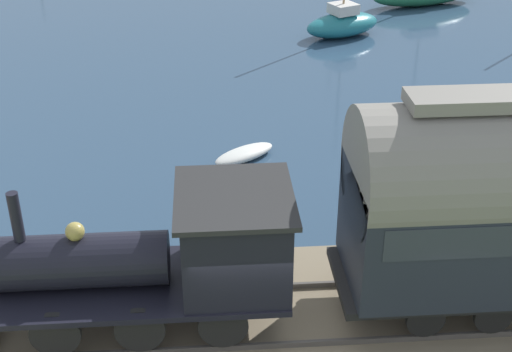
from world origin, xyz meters
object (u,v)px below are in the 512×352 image
at_px(sailboat_teal, 342,23).
at_px(rowboat_near_shore, 481,138).
at_px(steam_locomotive, 173,252).
at_px(rowboat_mid_harbor, 244,154).
at_px(rowboat_far_out, 418,166).

relative_size(sailboat_teal, rowboat_near_shore, 2.13).
bearing_deg(sailboat_teal, rowboat_near_shore, 166.86).
relative_size(steam_locomotive, sailboat_teal, 1.01).
height_order(steam_locomotive, rowboat_mid_harbor, steam_locomotive).
distance_m(sailboat_teal, rowboat_near_shore, 11.62).
distance_m(rowboat_mid_harbor, rowboat_far_out, 5.14).
distance_m(steam_locomotive, sailboat_teal, 20.95).
bearing_deg(rowboat_near_shore, steam_locomotive, 92.34).
xyz_separation_m(rowboat_far_out, rowboat_near_shore, (1.71, -2.50, 0.03)).
relative_size(sailboat_teal, rowboat_far_out, 2.89).
bearing_deg(steam_locomotive, sailboat_teal, -19.47).
bearing_deg(rowboat_near_shore, sailboat_teal, -27.75).
height_order(steam_locomotive, sailboat_teal, sailboat_teal).
bearing_deg(steam_locomotive, rowboat_near_shore, -48.21).
xyz_separation_m(sailboat_teal, rowboat_far_out, (-13.09, 0.15, -0.42)).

